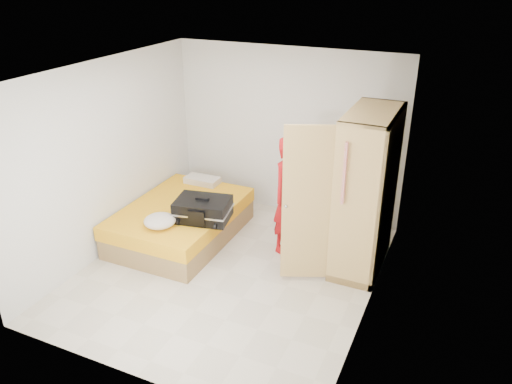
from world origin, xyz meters
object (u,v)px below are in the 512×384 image
at_px(wardrobe, 361,197).
at_px(suitcase, 203,209).
at_px(round_cushion, 160,221).
at_px(person, 290,196).
at_px(bed, 181,222).

xyz_separation_m(wardrobe, suitcase, (-2.01, -0.52, -0.36)).
height_order(wardrobe, suitcase, wardrobe).
bearing_deg(wardrobe, round_cushion, -158.91).
xyz_separation_m(wardrobe, person, (-0.95, 0.02, -0.18)).
height_order(bed, suitcase, suitcase).
relative_size(bed, suitcase, 2.45).
bearing_deg(wardrobe, bed, -172.62).
relative_size(wardrobe, person, 1.28).
bearing_deg(suitcase, person, 15.64).
distance_m(wardrobe, suitcase, 2.11).
relative_size(bed, wardrobe, 0.96).
xyz_separation_m(person, round_cushion, (-1.47, -0.95, -0.24)).
relative_size(wardrobe, round_cushion, 4.99).
bearing_deg(bed, wardrobe, 7.38).
bearing_deg(wardrobe, suitcase, -165.54).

